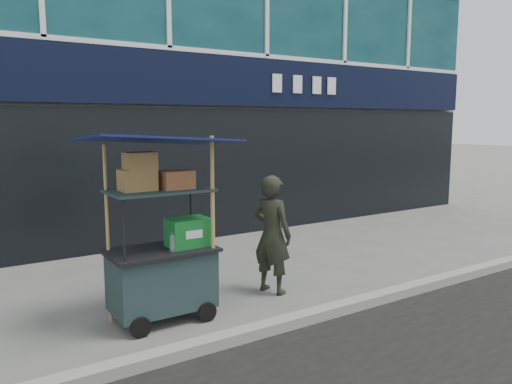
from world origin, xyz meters
TOP-DOWN VIEW (x-y plane):
  - ground at (0.00, 0.00)m, footprint 80.00×80.00m
  - curb at (0.00, -0.20)m, footprint 80.00×0.18m
  - vendor_cart at (-1.50, 0.74)m, footprint 1.53×1.07m
  - vendor_man at (0.00, 0.82)m, footprint 0.52×0.64m

SIDE VIEW (x-z plane):
  - ground at x=0.00m, z-range 0.00..0.00m
  - curb at x=0.00m, z-range 0.00..0.12m
  - vendor_cart at x=-1.50m, z-range -0.31..1.75m
  - vendor_man at x=0.00m, z-range 0.00..1.51m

